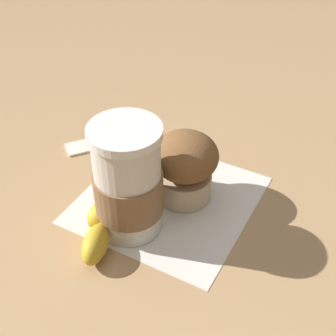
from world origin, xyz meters
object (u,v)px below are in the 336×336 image
object	(u,v)px
coffee_cup	(128,183)
muffin	(185,165)
banana	(130,200)
sugar_packet	(83,146)

from	to	relation	value
coffee_cup	muffin	distance (m)	0.09
banana	muffin	bearing A→B (deg)	-53.07
muffin	sugar_packet	size ratio (longest dim) A/B	1.91
muffin	sugar_packet	distance (m)	0.19
muffin	banana	distance (m)	0.08
banana	sugar_packet	distance (m)	0.16
coffee_cup	sugar_packet	distance (m)	0.19
banana	sugar_packet	size ratio (longest dim) A/B	3.99
coffee_cup	banana	size ratio (longest dim) A/B	0.73
coffee_cup	banana	bearing A→B (deg)	20.38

